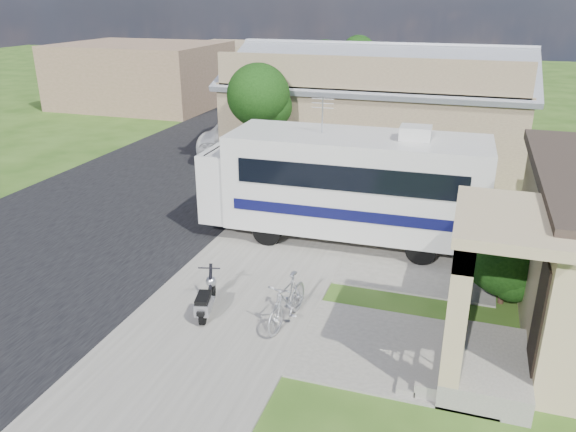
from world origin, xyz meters
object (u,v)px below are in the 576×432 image
(pickup_truck, at_px, (243,133))
(van, at_px, (288,104))
(bicycle, at_px, (287,303))
(shrub, at_px, (510,257))
(scooter, at_px, (206,300))
(garden_hose, at_px, (435,342))
(motorhome, at_px, (345,182))

(pickup_truck, height_order, van, van)
(bicycle, height_order, van, van)
(shrub, distance_m, scooter, 7.12)
(pickup_truck, xyz_separation_m, van, (-0.19, 7.43, 0.08))
(bicycle, xyz_separation_m, van, (-6.84, 21.10, 0.41))
(shrub, height_order, garden_hose, shrub)
(pickup_truck, bearing_deg, scooter, 98.71)
(motorhome, relative_size, pickup_truck, 1.29)
(motorhome, xyz_separation_m, garden_hose, (3.09, -4.92, -1.71))
(shrub, relative_size, van, 0.35)
(shrub, xyz_separation_m, bicycle, (-4.64, -2.57, -0.66))
(scooter, bearing_deg, van, 88.97)
(motorhome, xyz_separation_m, bicycle, (-0.12, -5.10, -1.24))
(scooter, bearing_deg, pickup_truck, 94.83)
(garden_hose, bearing_deg, pickup_truck, 126.19)
(scooter, height_order, van, van)
(pickup_truck, height_order, garden_hose, pickup_truck)
(shrub, xyz_separation_m, scooter, (-6.50, -2.81, -0.77))
(shrub, distance_m, garden_hose, 3.00)
(shrub, height_order, bicycle, shrub)
(scooter, height_order, garden_hose, scooter)
(motorhome, bearing_deg, van, 112.14)
(bicycle, relative_size, garden_hose, 4.64)
(shrub, bearing_deg, garden_hose, -120.76)
(shrub, bearing_deg, pickup_truck, 135.48)
(pickup_truck, bearing_deg, van, -98.79)
(motorhome, xyz_separation_m, scooter, (-1.99, -5.34, -1.36))
(van, bearing_deg, pickup_truck, -87.74)
(shrub, height_order, van, shrub)
(pickup_truck, bearing_deg, bicycle, 105.67)
(bicycle, bearing_deg, van, 115.32)
(shrub, distance_m, van, 21.80)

